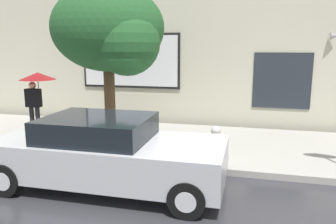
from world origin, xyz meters
TOP-DOWN VIEW (x-y plane):
  - ground_plane at (0.00, 0.00)m, footprint 60.00×60.00m
  - sidewalk at (0.00, 3.00)m, footprint 20.00×4.00m
  - building_facade at (-0.02, 5.50)m, footprint 20.00×0.67m
  - parked_car at (-0.70, -0.11)m, footprint 4.55×1.96m
  - fire_hydrant at (1.27, 1.58)m, footprint 0.30×0.44m
  - pedestrian_with_umbrella at (-4.33, 2.87)m, footprint 1.09×1.09m
  - street_tree at (-1.50, 2.12)m, footprint 2.96×2.52m

SIDE VIEW (x-z plane):
  - ground_plane at x=0.00m, z-range 0.00..0.00m
  - sidewalk at x=0.00m, z-range 0.00..0.15m
  - fire_hydrant at x=1.27m, z-range 0.14..0.96m
  - parked_car at x=-0.70m, z-range 0.00..1.42m
  - pedestrian_with_umbrella at x=-4.33m, z-range 0.74..2.60m
  - street_tree at x=-1.50m, z-range 1.05..5.25m
  - building_facade at x=-0.02m, z-range -0.02..6.98m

